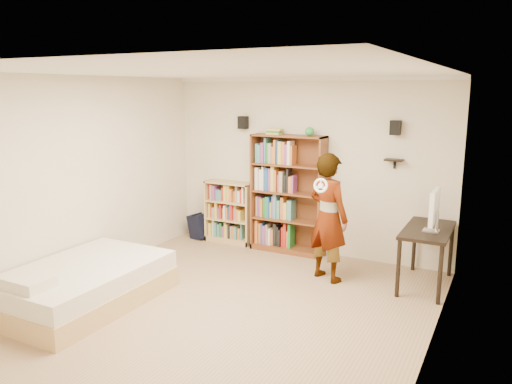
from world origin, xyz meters
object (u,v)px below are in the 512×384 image
at_px(low_bookshelf, 230,212).
at_px(computer_desk, 426,257).
at_px(daybed, 83,280).
at_px(person, 328,217).
at_px(tall_bookshelf, 288,194).

xyz_separation_m(low_bookshelf, computer_desk, (3.23, -0.49, -0.12)).
distance_m(daybed, person, 3.16).
distance_m(computer_desk, person, 1.35).
relative_size(tall_bookshelf, person, 1.07).
height_order(low_bookshelf, computer_desk, low_bookshelf).
xyz_separation_m(low_bookshelf, person, (2.01, -0.85, 0.35)).
xyz_separation_m(tall_bookshelf, person, (0.95, -0.83, -0.06)).
xyz_separation_m(daybed, person, (2.31, 2.09, 0.56)).
bearing_deg(daybed, low_bookshelf, 84.26).
bearing_deg(low_bookshelf, computer_desk, -8.60).
bearing_deg(computer_desk, person, -163.62).
distance_m(low_bookshelf, daybed, 2.96).
relative_size(computer_desk, person, 0.66).
bearing_deg(person, computer_desk, -140.33).
bearing_deg(tall_bookshelf, daybed, -114.93).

